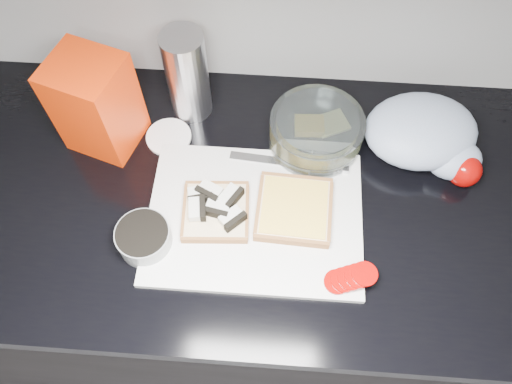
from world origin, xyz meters
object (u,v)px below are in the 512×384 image
cutting_board (255,217)px  bread_bag (96,104)px  steel_canister (187,76)px  glass_bowl (316,133)px

cutting_board → bread_bag: bread_bag is taller
bread_bag → steel_canister: (0.16, 0.08, -0.00)m
bread_bag → steel_canister: bread_bag is taller
bread_bag → cutting_board: bearing=-10.6°
cutting_board → glass_bowl: bearing=58.8°
cutting_board → bread_bag: (-0.31, 0.17, 0.10)m
cutting_board → bread_bag: size_ratio=1.96×
glass_bowl → steel_canister: size_ratio=0.93×
cutting_board → steel_canister: 0.31m
glass_bowl → bread_bag: bread_bag is taller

